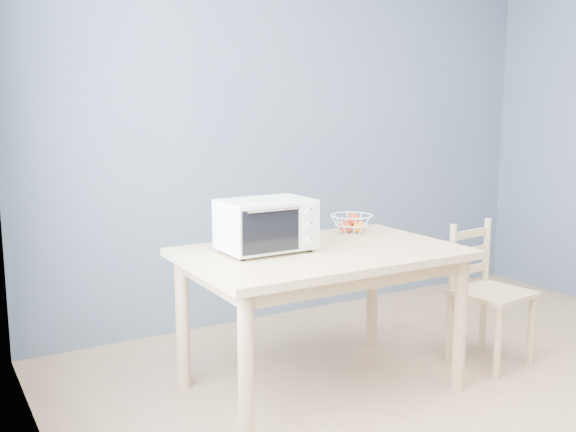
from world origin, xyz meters
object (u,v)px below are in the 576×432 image
fruit_basket (351,223)px  dining_chair (486,294)px  dining_table (321,269)px  toaster_oven (263,225)px

fruit_basket → dining_chair: fruit_basket is taller
fruit_basket → dining_table: bearing=-145.0°
toaster_oven → fruit_basket: toaster_oven is taller
dining_table → toaster_oven: bearing=161.2°
fruit_basket → toaster_oven: bearing=-166.1°
dining_table → fruit_basket: (0.37, 0.26, 0.16)m
dining_table → toaster_oven: (-0.29, 0.10, 0.24)m
dining_chair → dining_table: bearing=163.3°
toaster_oven → dining_chair: size_ratio=0.56×
toaster_oven → dining_chair: toaster_oven is taller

